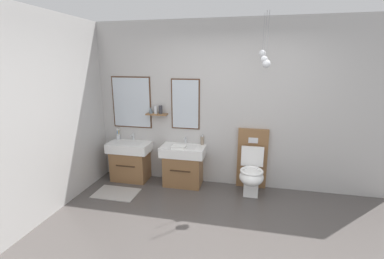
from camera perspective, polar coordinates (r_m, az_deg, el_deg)
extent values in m
cube|color=#B7B5B2|center=(4.35, 8.90, 5.04)|extent=(4.86, 0.12, 2.69)
cube|color=#4C301E|center=(4.72, -12.90, 5.72)|extent=(0.71, 0.02, 0.89)
cube|color=silver|center=(4.71, -12.95, 5.70)|extent=(0.67, 0.01, 0.85)
cube|color=#4C301E|center=(4.40, -1.43, 5.47)|extent=(0.48, 0.02, 0.84)
cube|color=silver|center=(4.39, -1.46, 5.45)|extent=(0.44, 0.01, 0.80)
cube|color=brown|center=(4.50, -7.61, 3.29)|extent=(0.36, 0.14, 0.02)
cone|color=slate|center=(4.53, -8.90, 4.19)|extent=(0.07, 0.07, 0.11)
cylinder|color=silver|center=(4.49, -7.87, 4.25)|extent=(0.05, 0.05, 0.13)
cylinder|color=#333338|center=(4.46, -6.81, 4.28)|extent=(0.06, 0.06, 0.14)
cylinder|color=gray|center=(3.82, 15.66, 19.40)|extent=(0.01, 0.01, 0.56)
sphere|color=silver|center=(3.80, 15.31, 14.42)|extent=(0.10, 0.10, 0.10)
cylinder|color=gray|center=(3.81, 16.11, 18.94)|extent=(0.01, 0.01, 0.62)
sphere|color=silver|center=(3.79, 15.73, 13.51)|extent=(0.11, 0.11, 0.11)
cylinder|color=gray|center=(4.02, 15.23, 19.73)|extent=(0.01, 0.01, 0.48)
sphere|color=silver|center=(4.00, 14.95, 15.58)|extent=(0.10, 0.10, 0.10)
cube|color=#B7B5B2|center=(3.65, -34.12, 0.92)|extent=(0.12, 3.84, 2.69)
cube|color=#9E9993|center=(4.50, -16.03, -13.07)|extent=(0.68, 0.44, 0.01)
cube|color=brown|center=(4.85, -13.05, -7.48)|extent=(0.62, 0.42, 0.52)
cube|color=#3B2919|center=(4.65, -14.23, -7.70)|extent=(0.34, 0.01, 0.02)
cube|color=white|center=(4.74, -13.29, -3.65)|extent=(0.73, 0.44, 0.16)
cube|color=silver|center=(4.69, -13.49, -3.01)|extent=(0.45, 0.24, 0.03)
cylinder|color=silver|center=(4.85, -12.52, -1.53)|extent=(0.03, 0.03, 0.11)
cylinder|color=silver|center=(4.78, -12.82, -1.16)|extent=(0.02, 0.11, 0.02)
cube|color=brown|center=(4.54, -1.88, -8.66)|extent=(0.62, 0.42, 0.52)
cube|color=#3B2919|center=(4.32, -2.59, -8.98)|extent=(0.34, 0.01, 0.02)
cube|color=white|center=(4.42, -1.91, -4.59)|extent=(0.73, 0.44, 0.16)
cube|color=silver|center=(4.37, -2.02, -3.91)|extent=(0.45, 0.24, 0.03)
cylinder|color=silver|center=(4.53, -1.39, -2.29)|extent=(0.03, 0.03, 0.11)
cylinder|color=silver|center=(4.47, -1.56, -1.90)|extent=(0.02, 0.11, 0.02)
cube|color=brown|center=(4.48, 12.84, -6.04)|extent=(0.48, 0.10, 1.00)
cube|color=silver|center=(4.33, 13.08, -2.31)|extent=(0.15, 0.01, 0.09)
cube|color=white|center=(4.36, 12.60, -11.30)|extent=(0.22, 0.30, 0.34)
ellipsoid|color=white|center=(4.23, 12.71, -9.93)|extent=(0.37, 0.46, 0.24)
torus|color=white|center=(4.19, 12.78, -8.74)|extent=(0.35, 0.35, 0.04)
cube|color=white|center=(4.34, 12.90, -5.67)|extent=(0.35, 0.03, 0.33)
cylinder|color=silver|center=(4.95, -15.64, -1.50)|extent=(0.07, 0.07, 0.09)
cylinder|color=yellow|center=(4.93, -15.56, -0.90)|extent=(0.03, 0.02, 0.16)
cube|color=white|center=(4.91, -15.50, 0.02)|extent=(0.01, 0.02, 0.03)
cylinder|color=white|center=(4.94, -15.69, -0.87)|extent=(0.03, 0.02, 0.16)
cube|color=white|center=(4.93, -15.87, 0.04)|extent=(0.02, 0.02, 0.03)
cylinder|color=#2D84DB|center=(4.93, -15.78, -0.95)|extent=(0.01, 0.02, 0.16)
cube|color=white|center=(4.91, -15.84, -0.06)|extent=(0.01, 0.02, 0.03)
cylinder|color=gray|center=(4.45, 2.22, -2.43)|extent=(0.06, 0.06, 0.14)
cylinder|color=silver|center=(4.43, 2.23, -1.35)|extent=(0.02, 0.02, 0.04)
cube|color=white|center=(4.28, -2.84, -3.77)|extent=(0.22, 0.16, 0.04)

